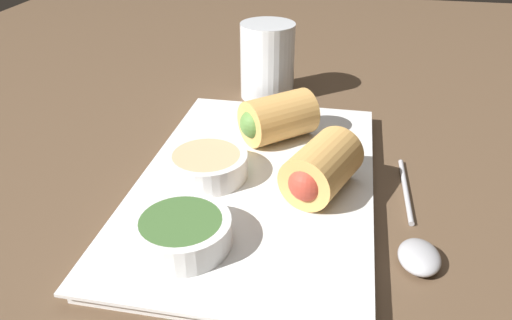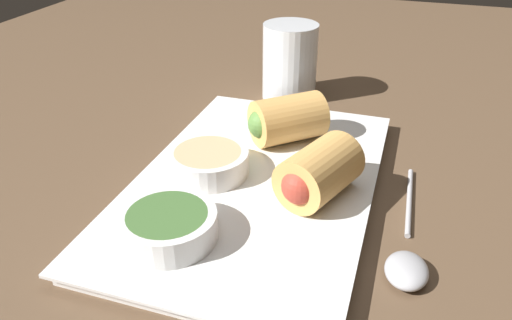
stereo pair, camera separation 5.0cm
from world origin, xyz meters
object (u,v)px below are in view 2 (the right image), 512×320
dipping_bowl_near (208,161)px  spoon (407,261)px  drinking_glass (290,62)px  dipping_bowl_far (168,225)px  serving_plate (256,185)px

dipping_bowl_near → spoon: bearing=-107.5°
drinking_glass → spoon: bearing=-149.8°
spoon → dipping_bowl_far: bearing=102.5°
dipping_bowl_near → drinking_glass: (23.76, -1.68, 2.16)cm
serving_plate → spoon: 15.75cm
serving_plate → spoon: size_ratio=1.94×
serving_plate → dipping_bowl_near: bearing=95.4°
spoon → drinking_glass: (29.77, 17.34, 4.24)cm
spoon → serving_plate: bearing=65.8°
spoon → drinking_glass: drinking_glass is taller
dipping_bowl_far → spoon: (4.04, -18.17, -2.08)cm
serving_plate → drinking_glass: (23.32, 2.97, 4.16)cm
dipping_bowl_far → serving_plate: bearing=-19.9°
serving_plate → dipping_bowl_near: size_ratio=4.45×
dipping_bowl_near → dipping_bowl_far: (-10.05, -0.85, 0.00)cm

